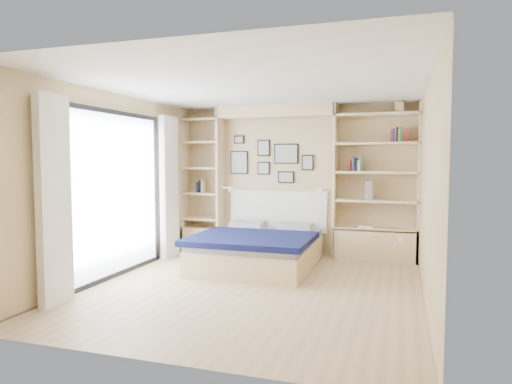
% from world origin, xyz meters
% --- Properties ---
extents(ground, '(4.50, 4.50, 0.00)m').
position_xyz_m(ground, '(0.00, 0.00, 0.00)').
color(ground, tan).
rests_on(ground, ground).
extents(room_shell, '(4.50, 4.50, 4.50)m').
position_xyz_m(room_shell, '(-0.39, 1.52, 1.08)').
color(room_shell, tan).
rests_on(room_shell, ground).
extents(bed, '(1.70, 2.17, 1.07)m').
position_xyz_m(bed, '(-0.30, 1.13, 0.27)').
color(bed, beige).
rests_on(bed, ground).
extents(photo_gallery, '(1.48, 0.02, 0.82)m').
position_xyz_m(photo_gallery, '(-0.45, 2.22, 1.60)').
color(photo_gallery, black).
rests_on(photo_gallery, ground).
extents(reading_lamps, '(1.92, 0.12, 0.15)m').
position_xyz_m(reading_lamps, '(-0.30, 2.00, 1.10)').
color(reading_lamps, silver).
rests_on(reading_lamps, ground).
extents(shelf_decor, '(3.53, 0.23, 2.03)m').
position_xyz_m(shelf_decor, '(1.08, 2.07, 1.69)').
color(shelf_decor, '#A51E1E').
rests_on(shelf_decor, ground).
extents(deck, '(3.20, 4.00, 0.05)m').
position_xyz_m(deck, '(-3.60, 0.00, 0.00)').
color(deck, brown).
rests_on(deck, ground).
extents(deck_chair, '(0.71, 0.95, 0.85)m').
position_xyz_m(deck_chair, '(-3.21, 0.47, 0.41)').
color(deck_chair, tan).
rests_on(deck_chair, ground).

